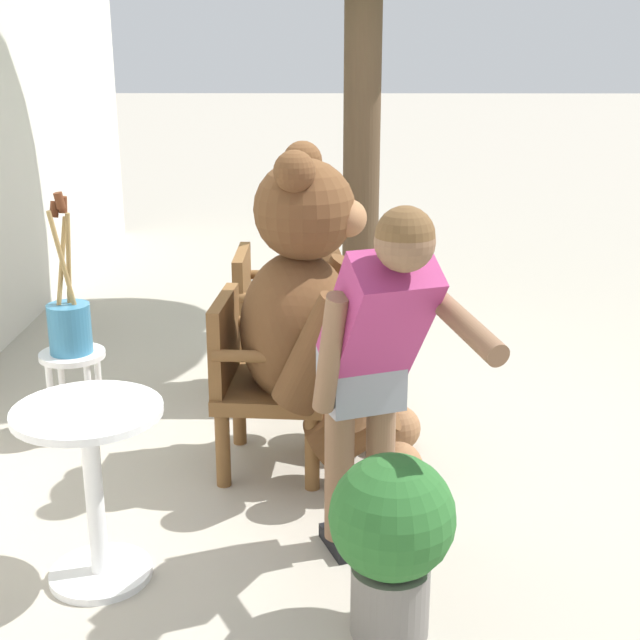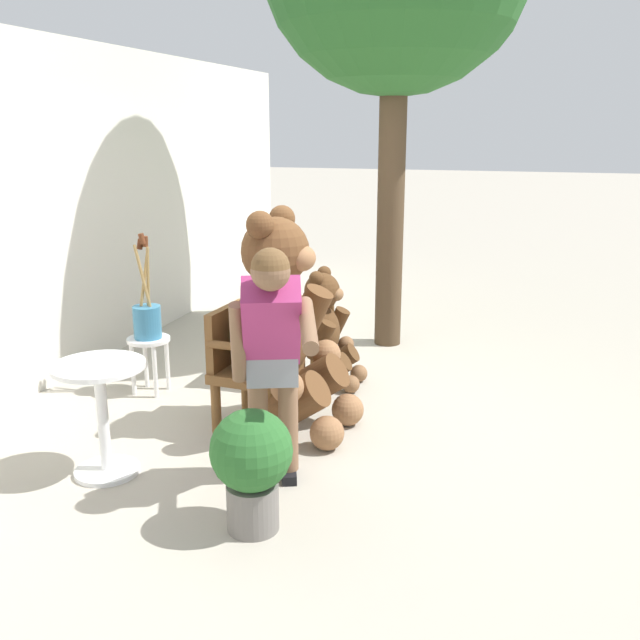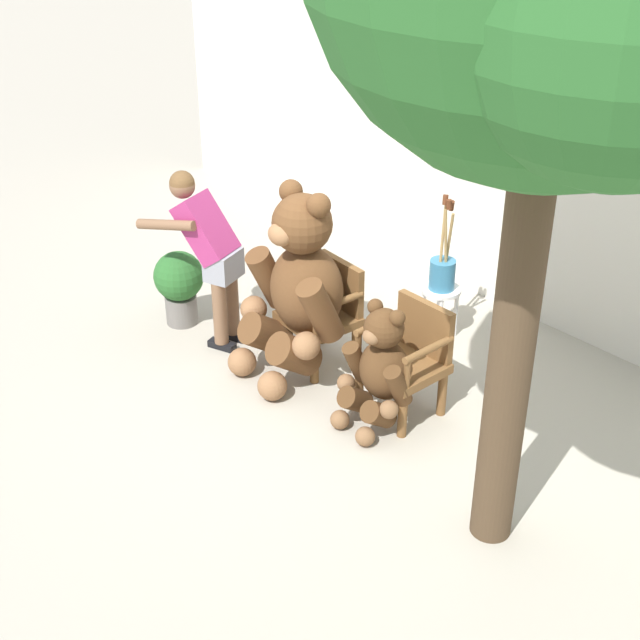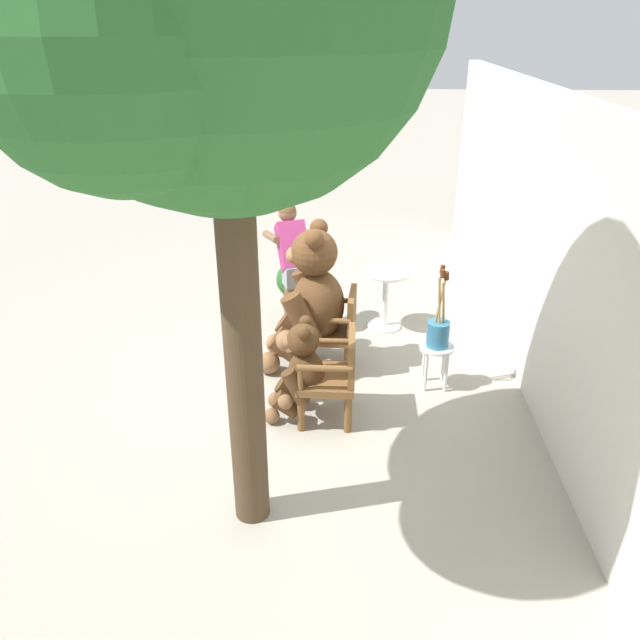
# 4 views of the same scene
# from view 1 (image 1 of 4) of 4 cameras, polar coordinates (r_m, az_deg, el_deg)

# --- Properties ---
(ground_plane) EXTENTS (60.00, 60.00, 0.00)m
(ground_plane) POSITION_cam_1_polar(r_m,az_deg,el_deg) (4.91, 1.82, -6.73)
(ground_plane) COLOR #A8A091
(wooden_chair_left) EXTENTS (0.60, 0.56, 0.86)m
(wooden_chair_left) POSITION_cam_1_polar(r_m,az_deg,el_deg) (4.31, -3.86, -3.68)
(wooden_chair_left) COLOR brown
(wooden_chair_left) RESTS_ON ground
(wooden_chair_right) EXTENTS (0.56, 0.52, 0.86)m
(wooden_chair_right) POSITION_cam_1_polar(r_m,az_deg,el_deg) (5.19, -3.10, 0.10)
(wooden_chair_right) COLOR brown
(wooden_chair_right) RESTS_ON ground
(teddy_bear_large) EXTENTS (0.94, 0.91, 1.57)m
(teddy_bear_large) POSITION_cam_1_polar(r_m,az_deg,el_deg) (4.19, -0.33, 0.16)
(teddy_bear_large) COLOR brown
(teddy_bear_large) RESTS_ON ground
(teddy_bear_small) EXTENTS (0.59, 0.55, 0.98)m
(teddy_bear_small) POSITION_cam_1_polar(r_m,az_deg,el_deg) (5.18, 0.15, 0.30)
(teddy_bear_small) COLOR #4C3019
(teddy_bear_small) RESTS_ON ground
(person_visitor) EXTENTS (0.75, 0.66, 1.49)m
(person_visitor) POSITION_cam_1_polar(r_m,az_deg,el_deg) (3.34, 3.61, -2.14)
(person_visitor) COLOR black
(person_visitor) RESTS_ON ground
(white_stool) EXTENTS (0.34, 0.34, 0.46)m
(white_stool) POSITION_cam_1_polar(r_m,az_deg,el_deg) (4.85, -15.49, -3.16)
(white_stool) COLOR white
(white_stool) RESTS_ON ground
(brush_bucket) EXTENTS (0.22, 0.22, 0.84)m
(brush_bucket) POSITION_cam_1_polar(r_m,az_deg,el_deg) (4.77, -15.76, -0.03)
(brush_bucket) COLOR teal
(brush_bucket) RESTS_ON white_stool
(round_side_table) EXTENTS (0.56, 0.56, 0.72)m
(round_side_table) POSITION_cam_1_polar(r_m,az_deg,el_deg) (3.53, -14.35, -9.53)
(round_side_table) COLOR white
(round_side_table) RESTS_ON ground
(potted_plant) EXTENTS (0.44, 0.44, 0.68)m
(potted_plant) POSITION_cam_1_polar(r_m,az_deg,el_deg) (3.16, 4.62, -13.45)
(potted_plant) COLOR slate
(potted_plant) RESTS_ON ground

